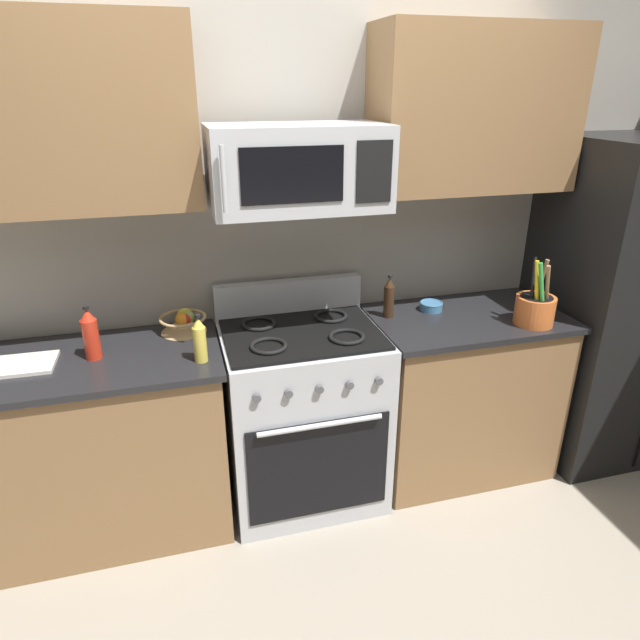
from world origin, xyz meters
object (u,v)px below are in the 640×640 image
Objects in this scene: utensil_crock at (535,308)px; bottle_hot_sauce at (91,334)px; microwave at (298,168)px; fruit_basket at (184,322)px; range_oven at (303,413)px; refrigerator at (619,304)px; bottle_oil at (200,340)px; prep_bowl at (431,306)px; bottle_soy at (389,298)px; cutting_board at (16,366)px.

utensil_crock is 1.37× the size of bottle_hot_sauce.
fruit_basket is at bearing 162.96° from microwave.
range_oven is at bearing 171.06° from utensil_crock.
refrigerator reaches higher than bottle_oil.
refrigerator is at bearing -7.25° from prep_bowl.
utensil_crock is at bearing -8.94° from range_oven.
microwave is at bearing -172.76° from prep_bowl.
bottle_hot_sauce is (-1.40, -0.10, 0.01)m from bottle_soy.
refrigerator is 1.33m from bottle_soy.
refrigerator is (1.80, -0.02, 0.41)m from range_oven.
range_oven is 0.61× the size of refrigerator.
cutting_board is (-3.04, 0.02, 0.03)m from refrigerator.
cutting_board is at bearing -176.67° from bottle_soy.
microwave reaches higher than prep_bowl.
refrigerator is at bearing -5.08° from fruit_basket.
prep_bowl is (0.25, 0.02, -0.08)m from bottle_soy.
utensil_crock is 0.51m from prep_bowl.
bottle_hot_sauce is (-0.92, 0.00, 0.55)m from range_oven.
bottle_oil is 0.89× the size of bottle_hot_sauce.
refrigerator is 14.88× the size of prep_bowl.
refrigerator is 0.69m from utensil_crock.
bottle_hot_sauce reaches higher than fruit_basket.
range_oven is 0.87m from prep_bowl.
range_oven is at bearing -89.96° from microwave.
microwave reaches higher than range_oven.
utensil_crock is 2.38m from cutting_board.
utensil_crock is at bearing -4.99° from bottle_hot_sauce.
bottle_oil is 0.99m from bottle_soy.
bottle_soy reaches higher than bottle_oil.
refrigerator is 1.08m from prep_bowl.
utensil_crock is at bearing -10.25° from microwave.
microwave reaches higher than bottle_hot_sauce.
fruit_basket is 0.35m from bottle_oil.
cutting_board is 0.33m from bottle_hot_sauce.
bottle_hot_sauce is 2.04× the size of prep_bowl.
microwave reaches higher than utensil_crock.
microwave is at bearing 20.27° from bottle_oil.
microwave is 0.91m from fruit_basket.
range_oven is at bearing 179.45° from refrigerator.
bottle_soy is at bearing -5.23° from fruit_basket.
microwave is at bearing 169.75° from utensil_crock.
refrigerator reaches higher than utensil_crock.
range_oven reaches higher than prep_bowl.
bottle_hot_sauce is (-2.06, 0.18, 0.03)m from utensil_crock.
bottle_oil reaches higher than fruit_basket.
prep_bowl is at bearing 4.97° from bottle_soy.
utensil_crock is 1.50× the size of fruit_basket.
cutting_board is at bearing 175.74° from utensil_crock.
utensil_crock is 1.06× the size of cutting_board.
bottle_soy is at bearing 11.52° from range_oven.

